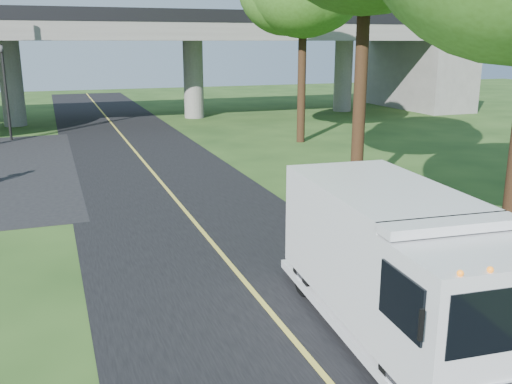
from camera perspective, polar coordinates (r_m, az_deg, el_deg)
name	(u,v)px	position (r m, az deg, el deg)	size (l,w,h in m)	color
ground	(301,350)	(10.64, 4.51, -15.44)	(120.00, 120.00, 0.00)	#203D16
road	(179,204)	(19.48, -7.68, -1.22)	(7.00, 90.00, 0.02)	black
lane_line	(179,204)	(19.48, -7.68, -1.16)	(0.12, 90.00, 0.01)	gold
overpass	(105,54)	(40.53, -14.84, 13.23)	(54.00, 10.00, 7.30)	slate
traffic_signal	(5,82)	(34.46, -23.80, 10.02)	(0.18, 0.22, 5.20)	black
step_van	(397,261)	(10.80, 13.92, -6.68)	(2.86, 6.62, 2.71)	silver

